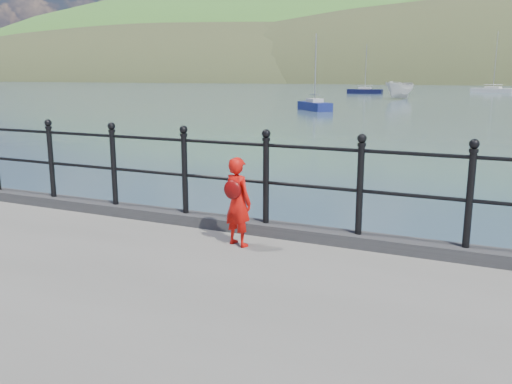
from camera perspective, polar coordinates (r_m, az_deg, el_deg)
The scene contains 8 objects.
ground at distance 7.70m, azimuth -2.69°, elevation -10.72°, with size 600.00×600.00×0.00m, color #2D4251.
kerb at distance 7.22m, azimuth -3.33°, elevation -3.26°, with size 60.00×0.30×0.15m, color #28282B.
railing at distance 7.05m, azimuth -3.40°, elevation 2.61°, with size 18.11×0.11×1.20m.
child at distance 6.39m, azimuth -1.96°, elevation -0.97°, with size 0.45×0.37×1.07m.
launch_white at distance 68.67m, azimuth 14.90°, elevation 10.32°, with size 2.13×5.65×2.18m, color silver.
sailboat_left at distance 87.08m, azimuth 11.38°, elevation 10.33°, with size 5.36×1.83×7.66m.
sailboat_port at distance 46.34m, azimuth 6.19°, elevation 8.95°, with size 3.90×4.05×6.44m.
sailboat_deep at distance 98.38m, azimuth 23.66°, elevation 9.76°, with size 7.03×4.24×9.90m.
Camera 1 is at (3.29, -6.27, 3.01)m, focal length 38.00 mm.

